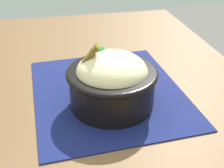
# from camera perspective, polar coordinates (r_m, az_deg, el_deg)

# --- Properties ---
(table) EXTENTS (1.21, 0.77, 0.73)m
(table) POSITION_cam_1_polar(r_m,az_deg,el_deg) (0.73, -1.94, -7.24)
(table) COLOR brown
(table) RESTS_ON ground_plane
(placemat) EXTENTS (0.41, 0.36, 0.00)m
(placemat) POSITION_cam_1_polar(r_m,az_deg,el_deg) (0.70, -0.78, -1.43)
(placemat) COLOR #11194C
(placemat) RESTS_ON table
(bowl) EXTENTS (0.19, 0.19, 0.14)m
(bowl) POSITION_cam_1_polar(r_m,az_deg,el_deg) (0.63, -0.05, 0.71)
(bowl) COLOR black
(bowl) RESTS_ON placemat
(fork) EXTENTS (0.03, 0.12, 0.00)m
(fork) POSITION_cam_1_polar(r_m,az_deg,el_deg) (0.76, -2.44, 1.58)
(fork) COLOR beige
(fork) RESTS_ON placemat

